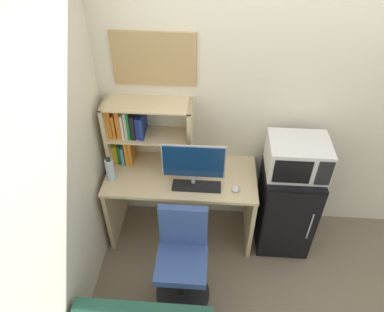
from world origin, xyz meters
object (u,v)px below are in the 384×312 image
object	(u,v)px
computer_mouse	(236,189)
desk_chair	(183,261)
wall_corkboard	(154,59)
hutch_bookshelf	(136,130)
microwave	(297,157)
mini_fridge	(285,206)
monitor	(193,164)
water_bottle	(110,170)
keyboard	(197,186)

from	to	relation	value
computer_mouse	desk_chair	world-z (taller)	desk_chair
wall_corkboard	hutch_bookshelf	bearing A→B (deg)	-146.67
microwave	desk_chair	bearing A→B (deg)	-144.30
mini_fridge	microwave	bearing A→B (deg)	89.86
monitor	microwave	size ratio (longest dim) A/B	1.07
water_bottle	desk_chair	bearing A→B (deg)	-39.49
wall_corkboard	monitor	bearing A→B (deg)	-49.30
microwave	wall_corkboard	xyz separation A→B (m)	(-1.20, 0.28, 0.69)
keyboard	microwave	size ratio (longest dim) A/B	0.84
hutch_bookshelf	microwave	world-z (taller)	hutch_bookshelf
monitor	wall_corkboard	xyz separation A→B (m)	(-0.34, 0.39, 0.72)
computer_mouse	microwave	bearing A→B (deg)	18.11
computer_mouse	mini_fridge	world-z (taller)	mini_fridge
computer_mouse	wall_corkboard	xyz separation A→B (m)	(-0.70, 0.45, 0.94)
computer_mouse	microwave	xyz separation A→B (m)	(0.49, 0.16, 0.25)
hutch_bookshelf	keyboard	bearing A→B (deg)	-29.89
water_bottle	mini_fridge	bearing A→B (deg)	3.52
computer_mouse	mini_fridge	xyz separation A→B (m)	(0.49, 0.16, -0.35)
hutch_bookshelf	water_bottle	xyz separation A→B (m)	(-0.20, -0.27, -0.23)
hutch_bookshelf	monitor	distance (m)	0.60
water_bottle	wall_corkboard	world-z (taller)	wall_corkboard
computer_mouse	water_bottle	bearing A→B (deg)	176.73
mini_fridge	desk_chair	xyz separation A→B (m)	(-0.91, -0.65, -0.03)
keyboard	wall_corkboard	size ratio (longest dim) A/B	0.62
hutch_bookshelf	desk_chair	world-z (taller)	hutch_bookshelf
water_bottle	wall_corkboard	bearing A→B (deg)	45.45
computer_mouse	wall_corkboard	bearing A→B (deg)	147.58
mini_fridge	microwave	world-z (taller)	microwave
mini_fridge	wall_corkboard	world-z (taller)	wall_corkboard
hutch_bookshelf	mini_fridge	distance (m)	1.54
water_bottle	wall_corkboard	distance (m)	1.00
computer_mouse	mini_fridge	bearing A→B (deg)	17.80
keyboard	wall_corkboard	xyz separation A→B (m)	(-0.37, 0.43, 0.94)
water_bottle	wall_corkboard	size ratio (longest dim) A/B	0.35
mini_fridge	wall_corkboard	bearing A→B (deg)	166.49
monitor	wall_corkboard	world-z (taller)	wall_corkboard
monitor	water_bottle	distance (m)	0.73
hutch_bookshelf	wall_corkboard	xyz separation A→B (m)	(0.18, 0.12, 0.61)
monitor	computer_mouse	size ratio (longest dim) A/B	6.32
monitor	microwave	distance (m)	0.86
monitor	water_bottle	bearing A→B (deg)	179.17
mini_fridge	monitor	bearing A→B (deg)	-172.87
desk_chair	monitor	bearing A→B (deg)	84.80
water_bottle	mini_fridge	xyz separation A→B (m)	(1.57, 0.10, -0.44)
mini_fridge	water_bottle	bearing A→B (deg)	-176.48
water_bottle	monitor	bearing A→B (deg)	-0.83
hutch_bookshelf	microwave	size ratio (longest dim) A/B	1.51
desk_chair	computer_mouse	bearing A→B (deg)	49.90
water_bottle	microwave	size ratio (longest dim) A/B	0.47
hutch_bookshelf	desk_chair	bearing A→B (deg)	-60.23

